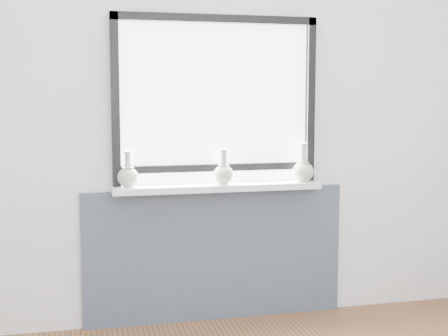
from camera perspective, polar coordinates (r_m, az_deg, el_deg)
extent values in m
cube|color=silver|center=(3.98, -0.88, 4.43)|extent=(3.60, 0.02, 2.60)
cube|color=#3F4858|center=(4.07, -0.76, -7.91)|extent=(1.70, 0.03, 0.86)
cube|color=silver|center=(3.92, -0.55, -1.78)|extent=(1.32, 0.18, 0.04)
cube|color=black|center=(3.84, -9.91, 6.12)|extent=(0.05, 0.06, 1.05)
cube|color=black|center=(4.11, 7.86, 6.18)|extent=(0.05, 0.06, 1.05)
cube|color=black|center=(3.95, -0.73, 13.49)|extent=(1.30, 0.06, 0.05)
cube|color=black|center=(3.95, -0.71, 0.05)|extent=(1.20, 0.05, 0.04)
cube|color=white|center=(3.95, -0.80, 5.86)|extent=(1.20, 0.01, 1.00)
cylinder|color=#ADC29E|center=(3.83, -8.74, -1.68)|extent=(0.06, 0.06, 0.01)
ellipsoid|color=#ADC29E|center=(3.82, -8.76, -0.84)|extent=(0.13, 0.13, 0.12)
cone|color=#ADC29E|center=(3.82, -8.77, -0.15)|extent=(0.07, 0.07, 0.03)
cylinder|color=#ADC29E|center=(3.81, -8.78, 0.57)|extent=(0.04, 0.04, 0.11)
cylinder|color=#ADC29E|center=(3.81, -8.80, 1.43)|extent=(0.05, 0.05, 0.01)
cylinder|color=#ADC29E|center=(3.91, -0.04, -1.43)|extent=(0.06, 0.06, 0.01)
ellipsoid|color=#ADC29E|center=(3.91, -0.04, -0.61)|extent=(0.13, 0.13, 0.12)
cone|color=#ADC29E|center=(3.90, -0.04, 0.06)|extent=(0.07, 0.07, 0.03)
cylinder|color=#ADC29E|center=(3.90, -0.04, 0.80)|extent=(0.04, 0.04, 0.11)
cylinder|color=#ADC29E|center=(3.89, -0.04, 1.66)|extent=(0.06, 0.06, 0.01)
cylinder|color=#ADC29E|center=(4.06, 7.22, -1.19)|extent=(0.06, 0.06, 0.01)
ellipsoid|color=#ADC29E|center=(4.06, 7.23, -0.35)|extent=(0.14, 0.14, 0.13)
cone|color=#ADC29E|center=(4.05, 7.24, 0.34)|extent=(0.08, 0.08, 0.03)
cylinder|color=#ADC29E|center=(4.04, 7.25, 1.20)|extent=(0.04, 0.04, 0.13)
cylinder|color=#ADC29E|center=(4.04, 7.27, 2.19)|extent=(0.06, 0.06, 0.01)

